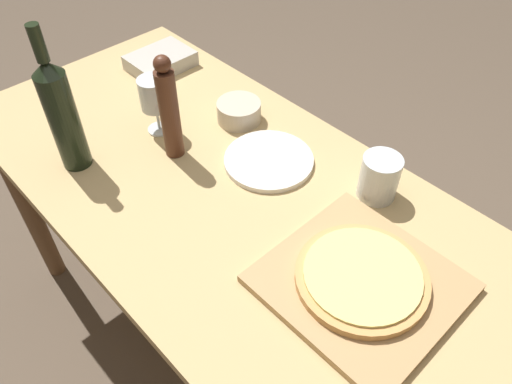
% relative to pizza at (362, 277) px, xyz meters
% --- Properties ---
extents(ground_plane, '(12.00, 12.00, 0.00)m').
position_rel_pizza_xyz_m(ground_plane, '(-0.01, 0.33, -0.78)').
color(ground_plane, brown).
extents(dining_table, '(0.72, 1.64, 0.75)m').
position_rel_pizza_xyz_m(dining_table, '(-0.01, 0.33, -0.13)').
color(dining_table, tan).
rests_on(dining_table, ground_plane).
extents(cutting_board, '(0.34, 0.35, 0.02)m').
position_rel_pizza_xyz_m(cutting_board, '(0.00, 0.00, -0.02)').
color(cutting_board, tan).
rests_on(cutting_board, dining_table).
extents(pizza, '(0.26, 0.26, 0.02)m').
position_rel_pizza_xyz_m(pizza, '(0.00, 0.00, 0.00)').
color(pizza, tan).
rests_on(pizza, cutting_board).
extents(wine_bottle, '(0.07, 0.07, 0.37)m').
position_rel_pizza_xyz_m(wine_bottle, '(-0.22, 0.71, 0.12)').
color(wine_bottle, black).
rests_on(wine_bottle, dining_table).
extents(pepper_mill, '(0.05, 0.05, 0.28)m').
position_rel_pizza_xyz_m(pepper_mill, '(-0.02, 0.57, 0.10)').
color(pepper_mill, '#4C2819').
rests_on(pepper_mill, dining_table).
extents(wine_glass, '(0.07, 0.07, 0.16)m').
position_rel_pizza_xyz_m(wine_glass, '(0.00, 0.68, 0.08)').
color(wine_glass, silver).
rests_on(wine_glass, dining_table).
extents(small_bowl, '(0.12, 0.12, 0.05)m').
position_rel_pizza_xyz_m(small_bowl, '(0.19, 0.57, -0.00)').
color(small_bowl, beige).
rests_on(small_bowl, dining_table).
extents(drinking_tumbler, '(0.09, 0.09, 0.11)m').
position_rel_pizza_xyz_m(drinking_tumbler, '(0.23, 0.13, 0.02)').
color(drinking_tumbler, silver).
rests_on(drinking_tumbler, dining_table).
extents(dinner_plate, '(0.22, 0.22, 0.01)m').
position_rel_pizza_xyz_m(dinner_plate, '(0.12, 0.38, -0.02)').
color(dinner_plate, silver).
rests_on(dinner_plate, dining_table).
extents(food_container, '(0.19, 0.14, 0.05)m').
position_rel_pizza_xyz_m(food_container, '(0.19, 0.93, -0.01)').
color(food_container, '#BCB7AD').
rests_on(food_container, dining_table).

